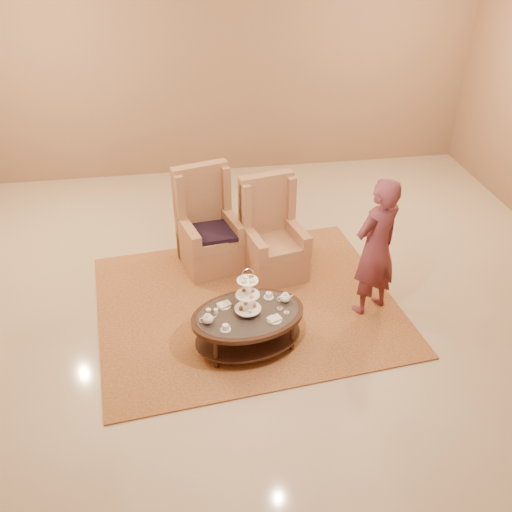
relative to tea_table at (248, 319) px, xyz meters
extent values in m
plane|color=#BFA98E|center=(0.24, 0.42, -0.35)|extent=(8.00, 8.00, 0.00)
cube|color=white|center=(0.24, 0.42, -0.35)|extent=(8.00, 8.00, 0.02)
cube|color=#966D51|center=(0.24, 4.42, 1.40)|extent=(8.00, 0.04, 3.50)
cube|color=#AD753D|center=(0.09, 0.69, -0.34)|extent=(3.55, 3.07, 0.02)
cylinder|color=black|center=(-0.35, -0.28, -0.16)|extent=(0.06, 0.06, 0.38)
cylinder|color=black|center=(0.43, -0.13, -0.16)|extent=(0.06, 0.06, 0.38)
cylinder|color=black|center=(-0.43, 0.13, -0.16)|extent=(0.06, 0.06, 0.38)
cylinder|color=black|center=(0.35, 0.28, -0.16)|extent=(0.06, 0.06, 0.38)
cylinder|color=silver|center=(0.00, 0.00, 0.32)|extent=(0.01, 0.01, 0.47)
torus|color=silver|center=(0.00, 0.00, 0.55)|extent=(0.12, 0.03, 0.12)
cylinder|color=silver|center=(0.00, 0.00, 0.14)|extent=(0.31, 0.31, 0.01)
cylinder|color=silver|center=(0.00, 0.00, 0.31)|extent=(0.28, 0.28, 0.01)
cylinder|color=silver|center=(0.00, 0.00, 0.48)|extent=(0.24, 0.24, 0.01)
cylinder|color=#CF6B6A|center=(0.07, 0.01, 0.16)|extent=(0.04, 0.04, 0.03)
cylinder|color=tan|center=(-0.01, 0.07, 0.16)|extent=(0.04, 0.04, 0.03)
cylinder|color=brown|center=(-0.07, -0.01, 0.16)|extent=(0.04, 0.04, 0.03)
cylinder|color=beige|center=(0.01, -0.07, 0.16)|extent=(0.04, 0.04, 0.03)
ellipsoid|color=tan|center=(0.06, 0.03, 0.33)|extent=(0.05, 0.05, 0.03)
ellipsoid|color=brown|center=(-0.03, 0.06, 0.33)|extent=(0.05, 0.05, 0.03)
ellipsoid|color=beige|center=(-0.06, -0.03, 0.33)|extent=(0.05, 0.05, 0.03)
ellipsoid|color=#CF6B6A|center=(0.03, -0.06, 0.33)|extent=(0.05, 0.05, 0.03)
cube|color=brown|center=(0.04, 0.04, 0.49)|extent=(0.05, 0.04, 0.02)
cube|color=beige|center=(-0.04, 0.04, 0.49)|extent=(0.05, 0.04, 0.02)
cube|color=#CF6B6A|center=(-0.04, -0.04, 0.49)|extent=(0.05, 0.04, 0.02)
cube|color=tan|center=(0.04, -0.04, 0.49)|extent=(0.05, 0.04, 0.02)
ellipsoid|color=silver|center=(-0.41, -0.09, 0.13)|extent=(0.13, 0.13, 0.09)
cylinder|color=silver|center=(-0.41, -0.09, 0.18)|extent=(0.06, 0.06, 0.01)
sphere|color=silver|center=(-0.41, -0.09, 0.19)|extent=(0.02, 0.02, 0.02)
cone|color=silver|center=(-0.34, -0.08, 0.14)|extent=(0.07, 0.03, 0.05)
torus|color=silver|center=(-0.46, -0.10, 0.13)|extent=(0.07, 0.02, 0.06)
ellipsoid|color=silver|center=(0.40, 0.12, 0.13)|extent=(0.13, 0.13, 0.09)
cylinder|color=silver|center=(0.40, 0.12, 0.18)|extent=(0.06, 0.06, 0.01)
sphere|color=silver|center=(0.40, 0.12, 0.19)|extent=(0.02, 0.02, 0.02)
cone|color=silver|center=(0.47, 0.13, 0.14)|extent=(0.07, 0.03, 0.05)
torus|color=silver|center=(0.35, 0.11, 0.13)|extent=(0.07, 0.02, 0.06)
cylinder|color=silver|center=(-0.25, -0.22, 0.08)|extent=(0.12, 0.12, 0.01)
cylinder|color=silver|center=(-0.25, -0.22, 0.11)|extent=(0.07, 0.07, 0.05)
torus|color=silver|center=(-0.21, -0.21, 0.11)|extent=(0.03, 0.01, 0.03)
cylinder|color=silver|center=(0.25, 0.22, 0.08)|extent=(0.12, 0.12, 0.01)
cylinder|color=silver|center=(0.25, 0.22, 0.11)|extent=(0.07, 0.07, 0.05)
torus|color=silver|center=(0.28, 0.22, 0.11)|extent=(0.03, 0.01, 0.03)
cylinder|color=silver|center=(-0.22, 0.15, 0.08)|extent=(0.18, 0.18, 0.01)
cube|color=beige|center=(-0.22, 0.15, 0.10)|extent=(0.16, 0.14, 0.02)
cylinder|color=silver|center=(0.24, -0.15, 0.08)|extent=(0.18, 0.18, 0.01)
cube|color=beige|center=(0.24, -0.15, 0.10)|extent=(0.16, 0.14, 0.02)
cylinder|color=silver|center=(-0.31, 0.04, 0.11)|extent=(0.05, 0.05, 0.06)
cylinder|color=silver|center=(0.38, -0.07, 0.09)|extent=(0.06, 0.06, 0.01)
cylinder|color=#CF6B6A|center=(0.38, -0.07, 0.10)|extent=(0.04, 0.04, 0.01)
cylinder|color=silver|center=(0.33, 0.01, 0.09)|extent=(0.06, 0.06, 0.01)
cylinder|color=brown|center=(0.33, 0.01, 0.10)|extent=(0.04, 0.04, 0.01)
cylinder|color=silver|center=(-0.38, 0.10, 0.09)|extent=(0.06, 0.06, 0.01)
cylinder|color=beige|center=(-0.38, 0.10, 0.10)|extent=(0.04, 0.04, 0.01)
cube|color=#AA7550|center=(-0.23, 1.54, -0.15)|extent=(0.83, 0.83, 0.41)
cube|color=#AA7550|center=(-0.22, 1.49, 0.10)|extent=(0.70, 0.70, 0.10)
cube|color=#AA7550|center=(-0.30, 1.81, 0.28)|extent=(0.69, 0.30, 1.26)
cube|color=#AA7550|center=(-0.57, 1.70, 0.57)|extent=(0.15, 0.23, 0.58)
cube|color=#AA7550|center=(-0.01, 1.85, 0.57)|extent=(0.15, 0.23, 0.58)
cube|color=#AA7550|center=(-0.49, 1.42, 0.18)|extent=(0.27, 0.62, 0.25)
cube|color=#AA7550|center=(0.05, 1.56, 0.18)|extent=(0.27, 0.62, 0.25)
cube|color=black|center=(-0.21, 1.46, 0.17)|extent=(0.59, 0.54, 0.06)
cube|color=#AA7550|center=(0.50, 1.23, -0.15)|extent=(0.78, 0.78, 0.39)
cube|color=#AA7550|center=(0.51, 1.19, 0.09)|extent=(0.66, 0.66, 0.09)
cube|color=#AA7550|center=(0.44, 1.50, 0.26)|extent=(0.67, 0.27, 1.22)
cube|color=#AA7550|center=(0.17, 1.40, 0.54)|extent=(0.14, 0.22, 0.56)
cube|color=#AA7550|center=(0.72, 1.52, 0.54)|extent=(0.14, 0.22, 0.56)
cube|color=#AA7550|center=(0.24, 1.13, 0.16)|extent=(0.24, 0.60, 0.24)
cube|color=#AA7550|center=(0.77, 1.24, 0.16)|extent=(0.24, 0.60, 0.24)
imported|color=brown|center=(1.42, 0.40, 0.45)|extent=(0.69, 0.60, 1.60)
camera|label=1|loc=(-0.62, -4.40, 3.63)|focal=40.00mm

